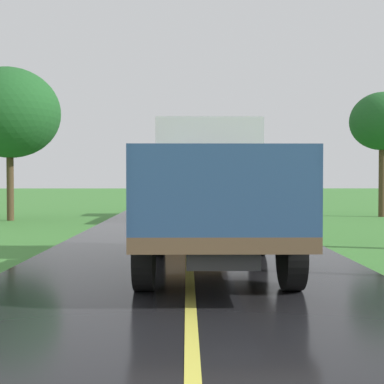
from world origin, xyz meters
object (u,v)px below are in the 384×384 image
Objects in this scene: banana_truck_near at (209,190)px; roadside_tree_mid_right at (10,113)px; roadside_tree_far_left at (382,122)px; banana_truck_far at (193,184)px.

roadside_tree_mid_right reaches higher than banana_truck_near.
roadside_tree_mid_right reaches higher than roadside_tree_far_left.
roadside_tree_mid_right is at bearing 124.44° from banana_truck_near.
roadside_tree_far_left is at bearing 4.92° from banana_truck_far.
roadside_tree_far_left is at bearing 6.87° from roadside_tree_mid_right.
roadside_tree_mid_right is (-7.61, 11.09, 2.89)m from banana_truck_near.
banana_truck_near is 1.04× the size of roadside_tree_far_left.
banana_truck_near is 1.00× the size of banana_truck_far.
roadside_tree_far_left is (15.92, 1.92, -0.12)m from roadside_tree_mid_right.
banana_truck_near is 15.69m from roadside_tree_far_left.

